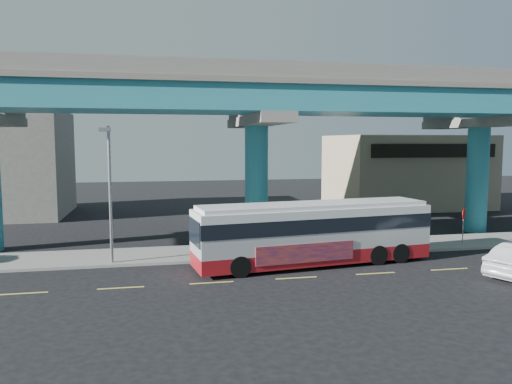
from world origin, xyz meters
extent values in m
plane|color=black|center=(0.00, 0.00, 0.00)|extent=(120.00, 120.00, 0.00)
cube|color=gray|center=(0.00, 5.50, 0.07)|extent=(70.00, 4.00, 0.15)
cube|color=#D8C64C|center=(-12.00, -0.30, 0.01)|extent=(2.00, 0.12, 0.01)
cube|color=#D8C64C|center=(-8.00, -0.30, 0.01)|extent=(2.00, 0.12, 0.01)
cube|color=#D8C64C|center=(-4.00, -0.30, 0.01)|extent=(2.00, 0.12, 0.01)
cube|color=#D8C64C|center=(0.00, -0.30, 0.01)|extent=(2.00, 0.12, 0.01)
cube|color=#D8C64C|center=(4.00, -0.30, 0.01)|extent=(2.00, 0.12, 0.01)
cube|color=#D8C64C|center=(8.00, -0.30, 0.01)|extent=(2.00, 0.12, 0.01)
cube|color=gray|center=(-16.00, 12.50, 8.60)|extent=(1.80, 5.00, 1.20)
cylinder|color=teal|center=(0.00, 9.00, 3.70)|extent=(1.50, 1.50, 7.40)
cube|color=gray|center=(0.00, 9.00, 7.70)|extent=(2.00, 12.00, 0.60)
cube|color=gray|center=(0.00, 12.50, 8.60)|extent=(1.80, 5.00, 1.20)
cylinder|color=teal|center=(16.00, 9.00, 3.70)|extent=(1.50, 1.50, 7.40)
cube|color=gray|center=(16.00, 9.00, 7.70)|extent=(2.00, 12.00, 0.60)
cube|color=gray|center=(16.00, 12.50, 8.60)|extent=(1.80, 5.00, 1.20)
cube|color=teal|center=(0.00, 5.50, 8.70)|extent=(52.00, 5.00, 1.40)
cube|color=gray|center=(0.00, 5.50, 9.55)|extent=(52.00, 5.40, 0.30)
cube|color=gray|center=(0.00, 3.00, 10.10)|extent=(52.00, 0.25, 0.80)
cube|color=gray|center=(0.00, 8.00, 10.10)|extent=(52.00, 0.25, 0.80)
cube|color=teal|center=(0.00, 12.50, 9.90)|extent=(52.00, 5.00, 1.40)
cube|color=gray|center=(0.00, 12.50, 10.75)|extent=(52.00, 5.40, 0.30)
cube|color=gray|center=(0.00, 10.00, 11.30)|extent=(52.00, 0.25, 0.80)
cube|color=gray|center=(0.00, 15.00, 11.30)|extent=(52.00, 0.25, 0.80)
cube|color=tan|center=(18.00, 23.00, 3.50)|extent=(14.00, 10.00, 7.00)
cube|color=black|center=(18.00, 17.90, 5.60)|extent=(12.00, 0.25, 1.20)
cube|color=maroon|center=(1.59, 2.07, 0.57)|extent=(12.73, 4.24, 0.73)
cube|color=silver|center=(1.59, 2.07, 1.72)|extent=(12.73, 4.24, 1.56)
cube|color=black|center=(1.59, 2.07, 2.24)|extent=(12.80, 4.30, 0.73)
cube|color=silver|center=(1.59, 2.07, 2.81)|extent=(12.73, 4.24, 0.42)
cube|color=silver|center=(1.59, 2.07, 3.12)|extent=(12.31, 3.94, 0.21)
cube|color=black|center=(7.81, 2.88, 2.08)|extent=(0.37, 2.39, 1.25)
cube|color=black|center=(-4.62, 1.27, 2.08)|extent=(0.37, 2.39, 1.25)
cube|color=#251354|center=(0.74, 0.60, 0.96)|extent=(5.17, 0.72, 0.94)
cylinder|color=black|center=(-2.59, 0.32, 0.52)|extent=(1.07, 0.44, 1.04)
cylinder|color=black|center=(-2.90, 2.70, 0.52)|extent=(1.07, 0.44, 1.04)
cylinder|color=black|center=(4.85, 1.29, 0.52)|extent=(1.07, 0.44, 1.04)
cylinder|color=black|center=(4.54, 3.66, 0.52)|extent=(1.07, 0.44, 1.04)
cylinder|color=black|center=(6.19, 1.46, 0.52)|extent=(1.07, 0.44, 1.04)
cylinder|color=black|center=(5.88, 3.84, 0.52)|extent=(1.07, 0.44, 1.04)
cylinder|color=gray|center=(-8.69, 4.00, 3.67)|extent=(0.16, 0.16, 7.04)
cylinder|color=gray|center=(-8.69, 3.05, 7.00)|extent=(0.12, 1.90, 0.12)
cube|color=gray|center=(-8.69, 2.10, 6.96)|extent=(0.50, 0.70, 0.18)
cylinder|color=gray|center=(11.74, 4.20, 1.13)|extent=(0.06, 0.06, 1.96)
cylinder|color=#B20A0A|center=(11.74, 4.17, 2.06)|extent=(0.52, 0.48, 0.68)
camera|label=1|loc=(-6.48, -22.37, 6.38)|focal=35.00mm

